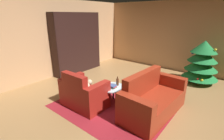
{
  "coord_description": "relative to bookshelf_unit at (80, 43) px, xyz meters",
  "views": [
    {
      "loc": [
        2.04,
        -2.99,
        2.07
      ],
      "look_at": [
        -0.37,
        -0.01,
        0.76
      ],
      "focal_mm": 26.1,
      "sensor_mm": 36.0,
      "label": 1
    }
  ],
  "objects": [
    {
      "name": "ground_plane",
      "position": [
        2.66,
        -0.92,
        -1.07
      ],
      "size": [
        7.82,
        7.82,
        0.0
      ],
      "primitive_type": "plane",
      "color": "#987043"
    },
    {
      "name": "wall_back",
      "position": [
        2.66,
        2.37,
        0.21
      ],
      "size": [
        5.92,
        0.06,
        2.57
      ],
      "primitive_type": "cube",
      "color": "tan",
      "rests_on": "ground"
    },
    {
      "name": "wall_left",
      "position": [
        -0.27,
        -0.92,
        0.21
      ],
      "size": [
        0.06,
        6.64,
        2.57
      ],
      "primitive_type": "cube",
      "color": "tan",
      "rests_on": "ground"
    },
    {
      "name": "area_rug",
      "position": [
        2.59,
        -1.23,
        -1.07
      ],
      "size": [
        2.55,
        2.11,
        0.01
      ],
      "primitive_type": "cube",
      "color": "maroon",
      "rests_on": "ground"
    },
    {
      "name": "bookshelf_unit",
      "position": [
        0.0,
        0.0,
        0.0
      ],
      "size": [
        0.39,
        1.93,
        2.14
      ],
      "color": "black",
      "rests_on": "ground"
    },
    {
      "name": "armchair_red",
      "position": [
        2.04,
        -1.69,
        -0.76
      ],
      "size": [
        1.04,
        0.7,
        0.87
      ],
      "color": "maroon",
      "rests_on": "ground"
    },
    {
      "name": "couch_red",
      "position": [
        3.41,
        -0.93,
        -0.76
      ],
      "size": [
        0.85,
        1.72,
        0.89
      ],
      "color": "maroon",
      "rests_on": "ground"
    },
    {
      "name": "coffee_table",
      "position": [
        2.45,
        -1.14,
        -0.7
      ],
      "size": [
        0.61,
        0.61,
        0.42
      ],
      "color": "black",
      "rests_on": "ground"
    },
    {
      "name": "book_stack_on_table",
      "position": [
        2.49,
        -1.17,
        -0.62
      ],
      "size": [
        0.2,
        0.17,
        0.06
      ],
      "color": "#348450",
      "rests_on": "coffee_table"
    },
    {
      "name": "bottle_on_table",
      "position": [
        2.5,
        -0.98,
        -0.56
      ],
      "size": [
        0.07,
        0.07,
        0.22
      ],
      "color": "#552D18",
      "rests_on": "coffee_table"
    },
    {
      "name": "decorated_tree",
      "position": [
        3.82,
        1.58,
        -0.4
      ],
      "size": [
        1.05,
        1.05,
        1.34
      ],
      "color": "brown",
      "rests_on": "ground"
    }
  ]
}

